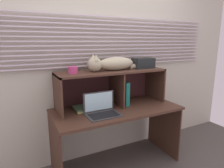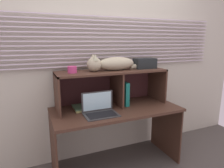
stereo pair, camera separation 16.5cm
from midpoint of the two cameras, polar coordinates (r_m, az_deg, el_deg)
The scene contains 9 objects.
back_panel_with_blinds at distance 2.49m, azimuth -0.32°, elevation 7.14°, with size 4.40×0.08×2.50m.
desk at distance 2.32m, azimuth 3.29°, elevation -10.36°, with size 1.46×0.67×0.73m.
hutch_shelf_unit at distance 2.33m, azimuth 1.88°, elevation 1.07°, with size 1.29×0.40×0.42m.
cat at distance 2.26m, azimuth 2.07°, elevation 5.95°, with size 0.80×0.18×0.20m.
laptop at distance 2.08m, azimuth -1.29°, elevation -7.53°, with size 0.35×0.25×0.23m.
binder_upright at distance 2.39m, azimuth 5.21°, elevation -2.55°, with size 0.05×0.26×0.28m, color #177668.
book_stack at distance 2.24m, azimuth -6.71°, elevation -6.92°, with size 0.19×0.22×0.03m.
small_basket at distance 2.12m, azimuth -9.38°, elevation 4.17°, with size 0.10×0.10×0.07m, color #C73E7A.
storage_box at distance 2.48m, azimuth 11.44°, elevation 5.91°, with size 0.27×0.15×0.13m, color black.
Camera 2 is at (-0.88, -1.77, 1.48)m, focal length 31.32 mm.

